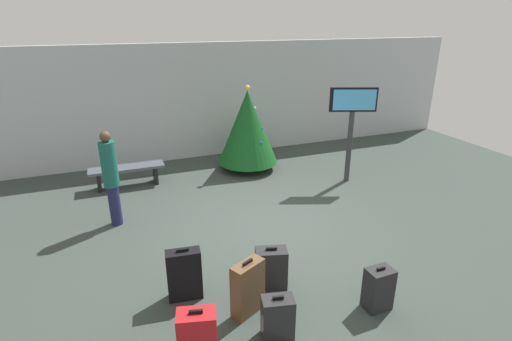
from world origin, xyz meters
name	(u,v)px	position (x,y,z in m)	size (l,w,h in m)	color
ground_plane	(268,228)	(0.00, 0.00, 0.00)	(16.00, 16.00, 0.00)	#38423D
back_wall	(204,101)	(0.00, 4.55, 1.54)	(16.00, 0.20, 3.08)	#B7BCC1
holiday_tree	(248,127)	(0.72, 3.04, 1.12)	(1.51, 1.51, 2.16)	#4C3319
flight_info_kiosk	(352,115)	(2.66, 1.44, 1.60)	(1.02, 0.45, 2.23)	#333338
waiting_bench	(127,171)	(-2.26, 3.01, 0.37)	(1.67, 0.44, 0.48)	#4C5159
traveller_0	(111,176)	(-2.62, 1.21, 0.98)	(0.33, 0.33, 1.83)	#1E234C
suitcase_0	(378,289)	(0.53, -2.52, 0.30)	(0.36, 0.27, 0.64)	#232326
suitcase_1	(271,268)	(-0.62, -1.58, 0.31)	(0.51, 0.38, 0.65)	#232326
suitcase_2	(278,318)	(-0.94, -2.51, 0.29)	(0.43, 0.33, 0.61)	#232326
suitcase_3	(198,341)	(-1.94, -2.61, 0.38)	(0.48, 0.35, 0.80)	#B2191E
suitcase_4	(248,288)	(-1.12, -1.96, 0.38)	(0.50, 0.39, 0.80)	brown
suitcase_5	(184,275)	(-1.84, -1.37, 0.37)	(0.49, 0.26, 0.79)	black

